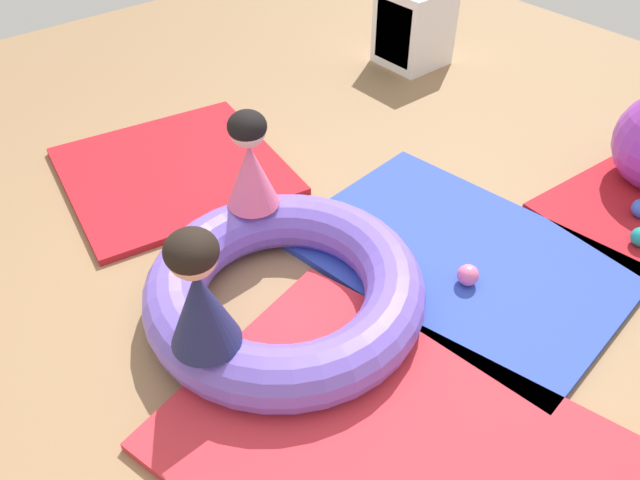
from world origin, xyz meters
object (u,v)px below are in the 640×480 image
at_px(play_ball_pink, 468,275).
at_px(inflatable_cushion, 285,289).
at_px(child_in_navy, 199,292).
at_px(storage_cube, 412,27).
at_px(child_in_pink, 250,161).

bearing_deg(play_ball_pink, inflatable_cushion, -120.42).
xyz_separation_m(child_in_navy, storage_cube, (-1.59, 2.74, -0.24)).
distance_m(inflatable_cushion, child_in_navy, 0.62).
distance_m(inflatable_cushion, storage_cube, 2.71).
bearing_deg(inflatable_cushion, storage_cube, 122.54).
height_order(inflatable_cushion, storage_cube, storage_cube).
distance_m(child_in_pink, child_in_navy, 0.86).
bearing_deg(child_in_navy, play_ball_pink, -101.81).
relative_size(child_in_navy, storage_cube, 0.93).
bearing_deg(child_in_pink, play_ball_pink, -155.40).
height_order(inflatable_cushion, child_in_pink, child_in_pink).
bearing_deg(storage_cube, inflatable_cushion, -57.46).
height_order(child_in_pink, child_in_navy, child_in_navy).
relative_size(inflatable_cushion, child_in_navy, 2.36).
relative_size(child_in_navy, play_ball_pink, 5.16).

